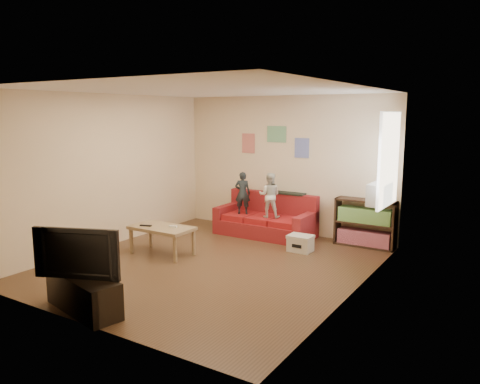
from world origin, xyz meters
The scene contains 17 objects.
room_shell centered at (0.00, 0.00, 1.35)m, with size 4.52×5.02×2.72m.
sofa centered at (-0.18, 2.06, 0.28)m, with size 1.90×0.87×0.84m.
child_a centered at (-0.63, 1.90, 0.82)m, with size 0.30×0.20×0.84m, color #1F262A.
child_b centered at (-0.03, 1.90, 0.83)m, with size 0.42×0.32×0.86m, color beige.
coffee_table centered at (-1.05, 0.01, 0.41)m, with size 1.07×0.59×0.48m.
remote centered at (-1.30, -0.11, 0.49)m, with size 0.20×0.05×0.02m, color black.
game_controller centered at (-0.85, 0.06, 0.50)m, with size 0.14×0.04×0.03m, color white.
bookshelf centered at (1.70, 2.30, 0.38)m, with size 1.06×0.32×0.85m.
window centered at (2.22, 1.65, 1.64)m, with size 0.04×1.08×1.48m, color white.
ac_unit centered at (2.10, 1.65, 1.08)m, with size 0.28×0.55×0.35m, color #B7B2A3.
artwork_left centered at (-0.85, 2.48, 1.75)m, with size 0.30×0.01×0.40m, color #D87266.
artwork_center centered at (-0.20, 2.48, 1.95)m, with size 0.42×0.01×0.32m, color #72B27F.
artwork_right centered at (0.35, 2.48, 1.70)m, with size 0.30×0.01×0.38m, color #727FCC.
file_box centered at (0.86, 1.39, 0.15)m, with size 0.42×0.32×0.29m.
tv_stand centered at (-0.32, -2.25, 0.22)m, with size 1.18×0.39×0.44m, color black.
television centered at (-0.32, -2.25, 0.75)m, with size 1.06×0.14×0.61m, color black.
tissue centered at (0.72, 1.38, 0.05)m, with size 0.10×0.10×0.10m, color white.
Camera 1 is at (4.11, -5.78, 2.36)m, focal length 35.00 mm.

